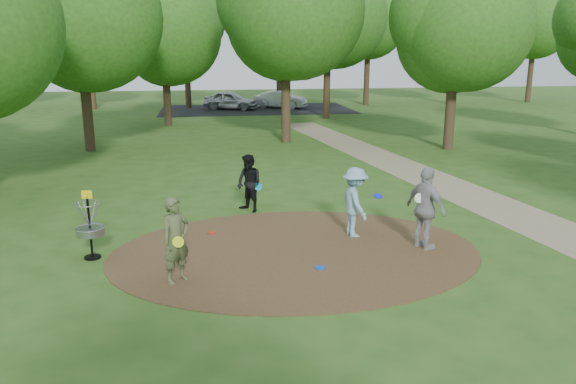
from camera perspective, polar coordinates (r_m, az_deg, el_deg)
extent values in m
plane|color=#2D5119|center=(12.81, 0.81, -6.11)|extent=(100.00, 100.00, 0.00)
cylinder|color=#47301C|center=(12.81, 0.81, -6.06)|extent=(8.40, 8.40, 0.02)
cube|color=#8C7A5B|center=(16.84, 22.01, -2.09)|extent=(7.55, 39.89, 0.01)
cube|color=black|center=(42.26, -3.23, 8.39)|extent=(14.00, 8.00, 0.01)
imported|color=#495531|center=(11.18, -11.32, -4.81)|extent=(0.75, 0.73, 1.73)
cylinder|color=#DAFB1B|center=(10.93, -11.09, -5.00)|extent=(0.22, 0.05, 0.22)
imported|color=#7EA9BC|center=(13.70, 6.80, -1.05)|extent=(0.79, 1.19, 1.72)
cylinder|color=#0D1BE5|center=(13.79, 9.12, -0.40)|extent=(0.25, 0.25, 0.08)
imported|color=black|center=(15.73, -3.97, 0.88)|extent=(0.97, 1.00, 1.62)
cylinder|color=#0C9DD7|center=(15.72, -3.04, 0.54)|extent=(0.23, 0.12, 0.22)
imported|color=#9C9B9E|center=(13.10, 13.84, -1.64)|extent=(0.89, 1.22, 1.93)
cylinder|color=white|center=(12.91, 13.16, -0.60)|extent=(0.22, 0.08, 0.22)
cylinder|color=blue|center=(11.88, 3.28, -7.69)|extent=(0.22, 0.22, 0.02)
cylinder|color=red|center=(14.13, -7.79, -4.12)|extent=(0.22, 0.22, 0.02)
imported|color=#A8A8B0|center=(42.24, -5.86, 9.25)|extent=(4.24, 2.97, 1.34)
imported|color=#B9BBC2|center=(42.86, -0.76, 9.37)|extent=(4.12, 2.97, 1.29)
cylinder|color=black|center=(12.97, -19.47, -3.56)|extent=(0.05, 0.05, 1.35)
cylinder|color=black|center=(13.18, -19.23, -6.27)|extent=(0.36, 0.36, 0.04)
cylinder|color=gray|center=(12.98, -19.45, -3.79)|extent=(0.60, 0.60, 0.16)
torus|color=gray|center=(12.96, -19.48, -3.45)|extent=(0.63, 0.63, 0.03)
torus|color=gray|center=(12.81, -19.68, -1.11)|extent=(0.58, 0.58, 0.02)
cube|color=yellow|center=(12.76, -19.76, -0.25)|extent=(0.22, 0.02, 0.18)
cylinder|color=#332316|center=(26.44, -19.75, 8.02)|extent=(0.44, 0.44, 3.80)
sphere|color=#275316|center=(26.33, -20.45, 15.85)|extent=(6.25, 6.25, 6.25)
cylinder|color=#332316|center=(27.23, -0.21, 9.43)|extent=(0.44, 0.44, 4.18)
sphere|color=#275316|center=(27.15, -0.22, 17.51)|extent=(6.34, 6.34, 6.34)
cylinder|color=#332316|center=(26.37, 16.17, 8.08)|extent=(0.44, 0.44, 3.61)
sphere|color=#275316|center=(26.24, 16.69, 15.25)|extent=(5.44, 5.44, 5.44)
cylinder|color=#332316|center=(34.00, -12.20, 9.49)|extent=(0.44, 0.44, 3.42)
sphere|color=#275316|center=(33.89, -12.50, 15.03)|extent=(5.74, 5.74, 5.74)
cylinder|color=#332316|center=(36.78, 3.97, 10.88)|extent=(0.44, 0.44, 4.37)
sphere|color=#275316|center=(36.74, 4.08, 17.04)|extent=(6.44, 6.44, 6.44)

